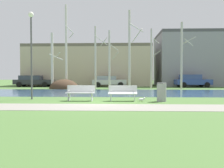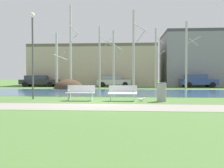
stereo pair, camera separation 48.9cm
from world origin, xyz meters
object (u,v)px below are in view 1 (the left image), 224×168
trash_bin (162,92)px  streetlamp (31,41)px  parked_sedan_second_silver (108,81)px  parked_hatch_third_blue (192,81)px  bench_right (123,93)px  bench_left (81,92)px  parked_van_nearest_dark (33,81)px  seagull (142,99)px

trash_bin → streetlamp: size_ratio=0.20×
streetlamp → parked_sedan_second_silver: (3.65, 16.33, -2.74)m
streetlamp → parked_hatch_third_blue: 21.56m
bench_right → bench_left: bearing=180.0°
parked_hatch_third_blue → trash_bin: bearing=-110.0°
bench_right → parked_sedan_second_silver: size_ratio=0.38×
bench_left → parked_van_nearest_dark: size_ratio=0.33×
seagull → parked_sedan_second_silver: 17.66m
bench_right → seagull: (1.03, -0.38, -0.34)m
trash_bin → streetlamp: 8.16m
streetlamp → parked_sedan_second_silver: bearing=77.4°
seagull → parked_hatch_third_blue: (7.37, 17.42, 0.67)m
seagull → parked_sedan_second_silver: bearing=99.1°
seagull → parked_van_nearest_dark: (-12.34, 17.75, 0.63)m
bench_left → parked_sedan_second_silver: (0.61, 17.05, 0.26)m
bench_left → bench_right: (2.38, 0.00, 0.00)m
bench_right → parked_van_nearest_dark: parked_van_nearest_dark is taller
trash_bin → parked_sedan_second_silver: size_ratio=0.24×
seagull → parked_van_nearest_dark: bearing=124.8°
parked_sedan_second_silver → bench_left: bearing=-92.0°
trash_bin → seagull: 1.19m
seagull → parked_hatch_third_blue: 18.92m
parked_sedan_second_silver → parked_van_nearest_dark: bearing=178.1°
parked_sedan_second_silver → trash_bin: bearing=-77.2°
bench_left → bench_right: size_ratio=1.00×
parked_van_nearest_dark → parked_sedan_second_silver: (9.53, -0.32, -0.02)m
seagull → parked_hatch_third_blue: parked_hatch_third_blue is taller
streetlamp → bench_left: bearing=-13.3°
parked_hatch_third_blue → seagull: bearing=-112.9°
streetlamp → parked_sedan_second_silver: 16.95m
bench_right → streetlamp: streetlamp is taller
streetlamp → parked_hatch_third_blue: streetlamp is taller
trash_bin → streetlamp: (-7.56, 0.89, 2.95)m
trash_bin → parked_sedan_second_silver: bearing=102.8°
bench_right → trash_bin: bearing=-4.5°
bench_right → parked_sedan_second_silver: 17.14m
bench_left → trash_bin: trash_bin is taller
seagull → parked_sedan_second_silver: (-2.80, 17.43, 0.60)m
seagull → parked_van_nearest_dark: 21.63m
parked_sedan_second_silver → parked_hatch_third_blue: bearing=-0.1°
bench_left → parked_sedan_second_silver: bearing=88.0°
trash_bin → parked_hatch_third_blue: size_ratio=0.24×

